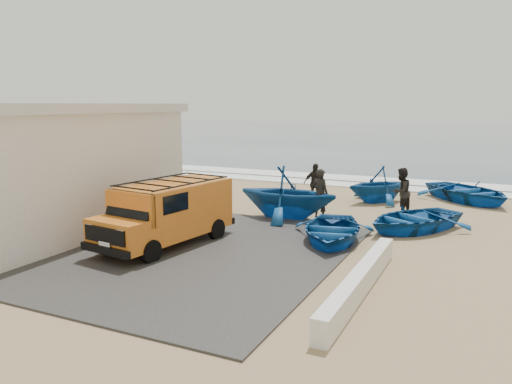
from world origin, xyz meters
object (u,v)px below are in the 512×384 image
(fisherman_back, at_px, (315,183))
(fisherman_front, at_px, (320,194))
(boat_mid_left, at_px, (287,192))
(boat_far_left, at_px, (378,184))
(boat_near_right, at_px, (413,219))
(fisherman_middle, at_px, (401,192))
(van, at_px, (168,211))
(building, at_px, (13,166))
(boat_near_left, at_px, (331,230))
(boat_far_right, at_px, (468,192))
(parapet, at_px, (360,281))

(fisherman_back, bearing_deg, fisherman_front, -106.52)
(boat_mid_left, height_order, boat_far_left, boat_mid_left)
(boat_near_right, xyz_separation_m, fisherman_middle, (-0.80, 2.29, 0.52))
(boat_far_left, bearing_deg, fisherman_front, -65.75)
(van, height_order, fisherman_front, van)
(building, xyz_separation_m, boat_near_left, (10.62, 2.86, -1.78))
(fisherman_back, bearing_deg, fisherman_middle, -52.80)
(fisherman_middle, height_order, fisherman_back, fisherman_middle)
(boat_far_right, distance_m, fisherman_back, 6.84)
(parapet, height_order, boat_mid_left, boat_mid_left)
(parapet, distance_m, fisherman_back, 10.67)
(van, relative_size, boat_near_right, 1.23)
(boat_far_right, bearing_deg, fisherman_front, -172.43)
(boat_near_left, bearing_deg, fisherman_middle, 62.63)
(boat_near_left, xyz_separation_m, boat_far_left, (-0.06, 7.16, 0.42))
(van, xyz_separation_m, boat_far_left, (4.36, 9.65, -0.27))
(boat_near_right, relative_size, fisherman_back, 2.27)
(van, relative_size, fisherman_back, 2.79)
(parapet, xyz_separation_m, fisherman_middle, (-0.59, 8.74, 0.66))
(boat_far_right, relative_size, fisherman_back, 2.55)
(fisherman_front, relative_size, fisherman_back, 1.11)
(fisherman_back, bearing_deg, boat_far_left, -10.87)
(boat_far_right, xyz_separation_m, fisherman_middle, (-2.23, -4.06, 0.47))
(boat_mid_left, bearing_deg, boat_far_right, -43.60)
(fisherman_middle, bearing_deg, building, -34.60)
(building, xyz_separation_m, parapet, (12.50, -1.00, -1.89))
(building, bearing_deg, fisherman_front, 31.16)
(building, distance_m, parapet, 12.68)
(van, xyz_separation_m, fisherman_back, (1.86, 8.31, -0.20))
(boat_far_left, distance_m, boat_far_right, 4.02)
(fisherman_middle, distance_m, fisherman_back, 3.96)
(parapet, height_order, fisherman_front, fisherman_front)
(boat_mid_left, distance_m, fisherman_middle, 4.49)
(boat_near_left, height_order, fisherman_back, fisherman_back)
(building, bearing_deg, fisherman_middle, 33.03)
(fisherman_middle, bearing_deg, fisherman_front, -28.46)
(parapet, xyz_separation_m, boat_far_right, (1.65, 12.81, 0.18))
(boat_near_left, xyz_separation_m, fisherman_middle, (1.29, 4.88, 0.55))
(van, height_order, boat_near_left, van)
(van, distance_m, boat_far_left, 10.59)
(boat_near_right, relative_size, fisherman_front, 2.04)
(parapet, bearing_deg, boat_mid_left, 124.60)
(boat_near_left, distance_m, boat_near_right, 3.33)
(boat_mid_left, bearing_deg, boat_far_left, -28.17)
(boat_near_right, height_order, boat_far_right, boat_far_right)
(boat_mid_left, bearing_deg, fisherman_back, 0.31)
(fisherman_back, bearing_deg, boat_far_right, -11.87)
(fisherman_middle, bearing_deg, boat_near_right, 41.53)
(fisherman_front, bearing_deg, fisherman_middle, -121.21)
(parapet, distance_m, boat_mid_left, 7.74)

